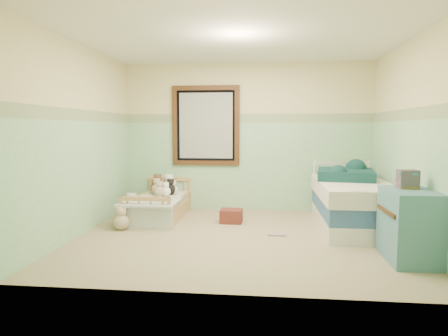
# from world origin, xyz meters

# --- Properties ---
(floor) EXTENTS (4.20, 3.60, 0.02)m
(floor) POSITION_xyz_m (0.00, 0.00, -0.01)
(floor) COLOR gray
(floor) RESTS_ON ground
(ceiling) EXTENTS (4.20, 3.60, 0.02)m
(ceiling) POSITION_xyz_m (0.00, 0.00, 2.51)
(ceiling) COLOR silver
(ceiling) RESTS_ON wall_back
(wall_back) EXTENTS (4.20, 0.04, 2.50)m
(wall_back) POSITION_xyz_m (0.00, 1.80, 1.25)
(wall_back) COLOR #D0C889
(wall_back) RESTS_ON floor
(wall_front) EXTENTS (4.20, 0.04, 2.50)m
(wall_front) POSITION_xyz_m (0.00, -1.80, 1.25)
(wall_front) COLOR #D0C889
(wall_front) RESTS_ON floor
(wall_left) EXTENTS (0.04, 3.60, 2.50)m
(wall_left) POSITION_xyz_m (-2.10, 0.00, 1.25)
(wall_left) COLOR #D0C889
(wall_left) RESTS_ON floor
(wall_right) EXTENTS (0.04, 3.60, 2.50)m
(wall_right) POSITION_xyz_m (2.10, 0.00, 1.25)
(wall_right) COLOR #D0C889
(wall_right) RESTS_ON floor
(wainscot_mint) EXTENTS (4.20, 0.01, 1.50)m
(wainscot_mint) POSITION_xyz_m (0.00, 1.79, 0.75)
(wainscot_mint) COLOR #85B690
(wainscot_mint) RESTS_ON floor
(border_strip) EXTENTS (4.20, 0.01, 0.15)m
(border_strip) POSITION_xyz_m (0.00, 1.79, 1.57)
(border_strip) COLOR #3B603D
(border_strip) RESTS_ON wall_back
(window_frame) EXTENTS (1.16, 0.06, 1.36)m
(window_frame) POSITION_xyz_m (-0.70, 1.76, 1.45)
(window_frame) COLOR #402312
(window_frame) RESTS_ON wall_back
(window_blinds) EXTENTS (0.92, 0.01, 1.12)m
(window_blinds) POSITION_xyz_m (-0.70, 1.77, 1.45)
(window_blinds) COLOR #BCBCBA
(window_blinds) RESTS_ON window_frame
(toddler_bed_frame) EXTENTS (0.76, 1.51, 0.19)m
(toddler_bed_frame) POSITION_xyz_m (-1.35, 1.05, 0.10)
(toddler_bed_frame) COLOR #B07E42
(toddler_bed_frame) RESTS_ON floor
(toddler_mattress) EXTENTS (0.69, 1.45, 0.12)m
(toddler_mattress) POSITION_xyz_m (-1.35, 1.05, 0.25)
(toddler_mattress) COLOR white
(toddler_mattress) RESTS_ON toddler_bed_frame
(patchwork_quilt) EXTENTS (0.82, 0.76, 0.03)m
(patchwork_quilt) POSITION_xyz_m (-1.35, 0.58, 0.33)
(patchwork_quilt) COLOR #8BA2CE
(patchwork_quilt) RESTS_ON toddler_mattress
(plush_bed_brown) EXTENTS (0.22, 0.22, 0.22)m
(plush_bed_brown) POSITION_xyz_m (-1.50, 1.55, 0.42)
(plush_bed_brown) COLOR brown
(plush_bed_brown) RESTS_ON toddler_mattress
(plush_bed_white) EXTENTS (0.21, 0.21, 0.21)m
(plush_bed_white) POSITION_xyz_m (-1.30, 1.55, 0.42)
(plush_bed_white) COLOR white
(plush_bed_white) RESTS_ON toddler_mattress
(plush_bed_tan) EXTENTS (0.18, 0.18, 0.18)m
(plush_bed_tan) POSITION_xyz_m (-1.45, 1.33, 0.41)
(plush_bed_tan) COLOR tan
(plush_bed_tan) RESTS_ON toddler_mattress
(plush_bed_dark) EXTENTS (0.18, 0.18, 0.18)m
(plush_bed_dark) POSITION_xyz_m (-1.22, 1.33, 0.40)
(plush_bed_dark) COLOR black
(plush_bed_dark) RESTS_ON toddler_mattress
(plush_floor_cream) EXTENTS (0.25, 0.25, 0.25)m
(plush_floor_cream) POSITION_xyz_m (-1.81, 1.11, 0.13)
(plush_floor_cream) COLOR silver
(plush_floor_cream) RESTS_ON floor
(plush_floor_tan) EXTENTS (0.22, 0.22, 0.22)m
(plush_floor_tan) POSITION_xyz_m (-1.65, 0.20, 0.11)
(plush_floor_tan) COLOR tan
(plush_floor_tan) RESTS_ON floor
(twin_bed_frame) EXTENTS (0.91, 1.83, 0.22)m
(twin_bed_frame) POSITION_xyz_m (1.55, 0.64, 0.11)
(twin_bed_frame) COLOR silver
(twin_bed_frame) RESTS_ON floor
(twin_boxspring) EXTENTS (0.91, 1.83, 0.22)m
(twin_boxspring) POSITION_xyz_m (1.55, 0.64, 0.33)
(twin_boxspring) COLOR navy
(twin_boxspring) RESTS_ON twin_bed_frame
(twin_mattress) EXTENTS (0.95, 1.87, 0.22)m
(twin_mattress) POSITION_xyz_m (1.55, 0.64, 0.55)
(twin_mattress) COLOR beige
(twin_mattress) RESTS_ON twin_boxspring
(teal_blanket) EXTENTS (0.90, 0.94, 0.14)m
(teal_blanket) POSITION_xyz_m (1.50, 0.94, 0.73)
(teal_blanket) COLOR #10403B
(teal_blanket) RESTS_ON twin_mattress
(dresser) EXTENTS (0.47, 0.76, 0.76)m
(dresser) POSITION_xyz_m (1.85, -0.71, 0.38)
(dresser) COLOR teal
(dresser) RESTS_ON floor
(book_stack) EXTENTS (0.21, 0.17, 0.20)m
(book_stack) POSITION_xyz_m (1.85, -0.60, 0.86)
(book_stack) COLOR brown
(book_stack) RESTS_ON dresser
(red_pillow) EXTENTS (0.33, 0.29, 0.20)m
(red_pillow) POSITION_xyz_m (-0.17, 0.80, 0.10)
(red_pillow) COLOR maroon
(red_pillow) RESTS_ON floor
(floor_book) EXTENTS (0.25, 0.20, 0.02)m
(floor_book) POSITION_xyz_m (0.49, 0.17, 0.01)
(floor_book) COLOR #F5A347
(floor_book) RESTS_ON floor
(extra_plush_0) EXTENTS (0.16, 0.16, 0.16)m
(extra_plush_0) POSITION_xyz_m (-1.19, 1.36, 0.40)
(extra_plush_0) COLOR silver
(extra_plush_0) RESTS_ON toddler_mattress
(extra_plush_1) EXTENTS (0.16, 0.16, 0.16)m
(extra_plush_1) POSITION_xyz_m (-1.26, 1.17, 0.39)
(extra_plush_1) COLOR white
(extra_plush_1) RESTS_ON toddler_mattress
(extra_plush_2) EXTENTS (0.17, 0.17, 0.17)m
(extra_plush_2) POSITION_xyz_m (-1.35, 1.11, 0.40)
(extra_plush_2) COLOR tan
(extra_plush_2) RESTS_ON toddler_mattress
(extra_plush_3) EXTENTS (0.16, 0.16, 0.16)m
(extra_plush_3) POSITION_xyz_m (-1.53, 1.47, 0.39)
(extra_plush_3) COLOR brown
(extra_plush_3) RESTS_ON toddler_mattress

